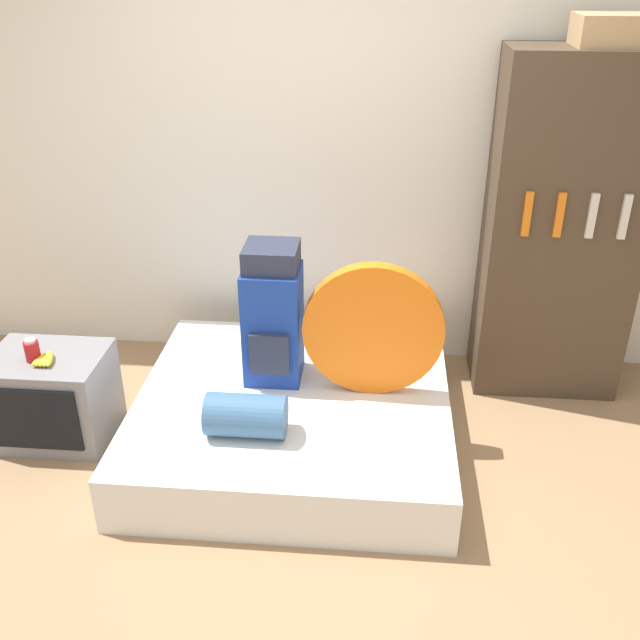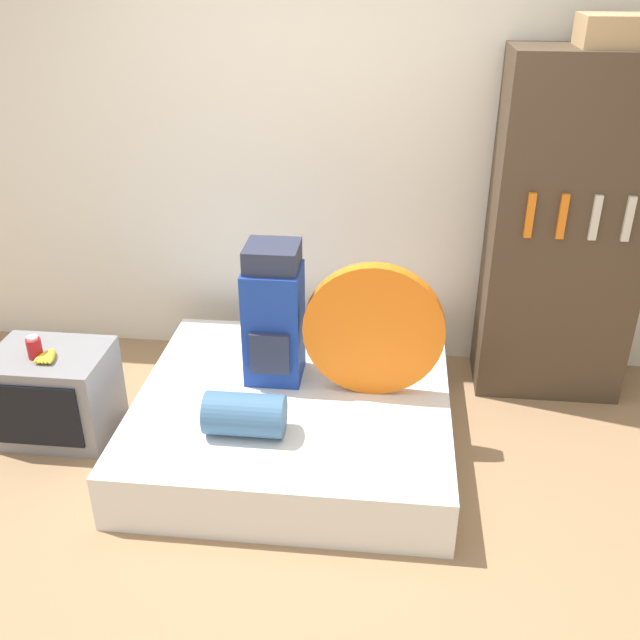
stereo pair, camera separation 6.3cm
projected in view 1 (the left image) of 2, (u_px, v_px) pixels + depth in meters
ground_plane at (297, 518)px, 3.38m from camera, size 16.00×16.00×0.00m
wall_back at (326, 157)px, 4.22m from camera, size 8.00×0.05×2.60m
bed at (294, 418)px, 3.84m from camera, size 1.64×1.56×0.30m
backpack at (273, 316)px, 3.77m from camera, size 0.30×0.32×0.76m
tent_bag at (373, 330)px, 3.64m from camera, size 0.73×0.08×0.73m
sleeping_roll at (246, 415)px, 3.42m from camera, size 0.39×0.21×0.21m
television at (52, 396)px, 3.85m from camera, size 0.61×0.48×0.50m
canister at (32, 350)px, 3.67m from camera, size 0.08×0.08×0.13m
banana_bunch at (46, 359)px, 3.68m from camera, size 0.12×0.15×0.04m
bookshelf at (561, 231)px, 4.01m from camera, size 0.83×0.45×1.97m
cardboard_box at (610, 30)px, 3.50m from camera, size 0.34×0.30×0.15m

